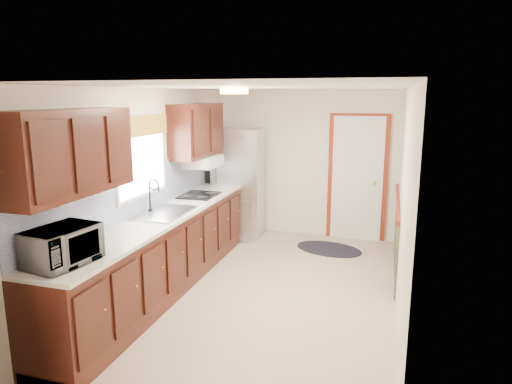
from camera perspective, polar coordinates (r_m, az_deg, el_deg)
The scene contains 8 objects.
room_shell at distance 5.22m, azimuth 1.22°, elevation -0.33°, with size 3.20×5.20×2.52m.
kitchen_run at distance 5.51m, azimuth -12.13°, elevation -4.12°, with size 0.63×4.00×2.20m.
back_wall_trim at distance 7.28m, azimuth 13.48°, elevation 0.35°, with size 1.12×2.30×2.08m.
ceiling_fixture at distance 5.00m, azimuth -2.74°, elevation 12.50°, with size 0.30×0.30×0.06m, color #FFD88C.
microwave at distance 4.09m, azimuth -23.11°, elevation -5.78°, with size 0.57×0.31×0.38m, color white.
refrigerator at distance 7.50m, azimuth -2.13°, elevation 1.07°, with size 0.80×0.78×1.79m.
rug at distance 7.14m, azimuth 9.08°, elevation -7.03°, with size 1.03×0.67×0.01m, color black.
cooktop at distance 6.42m, azimuth -7.12°, elevation -0.39°, with size 0.47×0.56×0.02m, color black.
Camera 1 is at (1.36, -4.92, 2.31)m, focal length 32.00 mm.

